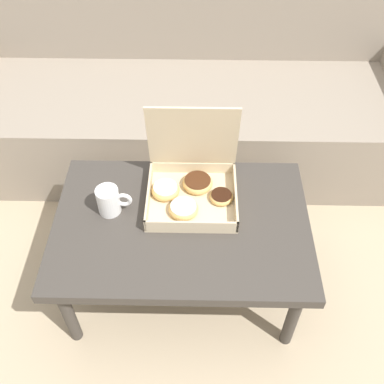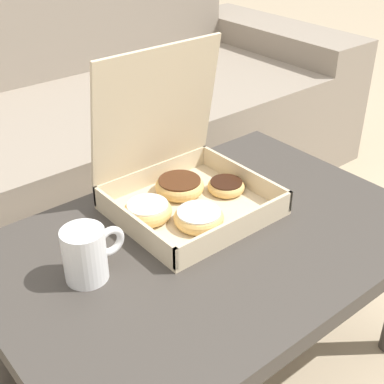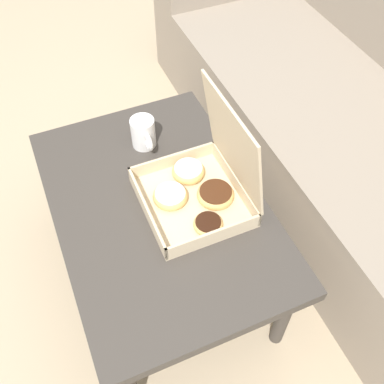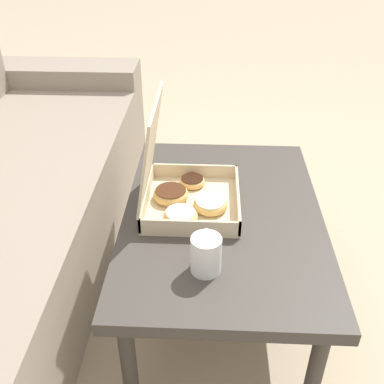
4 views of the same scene
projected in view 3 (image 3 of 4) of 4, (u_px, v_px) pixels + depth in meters
name	position (u px, v px, depth m)	size (l,w,h in m)	color
ground_plane	(184.00, 260.00, 1.70)	(12.00, 12.00, 0.00)	tan
couch	(383.00, 148.00, 1.69)	(2.44, 0.83, 0.81)	gray
coffee_table	(159.00, 212.00, 1.41)	(0.91, 0.62, 0.39)	#3D3833
pastry_box	(201.00, 185.00, 1.35)	(0.33, 0.30, 0.35)	beige
coffee_mug	(144.00, 133.00, 1.49)	(0.13, 0.08, 0.11)	white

